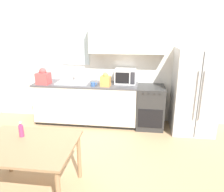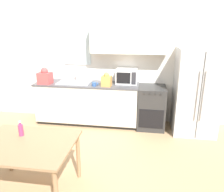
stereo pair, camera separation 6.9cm
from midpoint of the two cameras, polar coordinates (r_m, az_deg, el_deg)
ground_plane at (r=3.60m, az=-7.30°, el=-18.38°), size 12.00×12.00×0.00m
wall_back at (r=4.92m, az=-0.69°, el=9.69°), size 12.00×0.38×2.70m
kitchen_counter at (r=4.92m, az=-6.03°, el=-1.87°), size 2.25×0.66×0.93m
oven_range at (r=4.78m, az=10.61°, el=-2.91°), size 0.57×0.66×0.90m
refrigerator at (r=4.71m, az=21.44°, el=1.08°), size 0.82×0.81×1.72m
kitchen_sink at (r=4.87m, az=-9.37°, el=3.59°), size 0.70×0.45×0.22m
microwave at (r=4.72m, az=4.27°, el=5.15°), size 0.45×0.35×0.32m
coffee_mug at (r=4.54m, az=-4.17°, el=3.12°), size 0.13×0.10×0.08m
grocery_bag_0 at (r=4.92m, az=-16.74°, el=4.83°), size 0.29×0.25×0.35m
grocery_bag_1 at (r=4.50m, az=-1.00°, el=4.15°), size 0.21×0.19×0.29m
dining_table at (r=3.00m, az=-20.96°, el=-12.95°), size 1.21×0.92×0.73m
drink_bottle at (r=3.12m, az=-22.14°, el=-8.14°), size 0.06×0.06×0.21m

